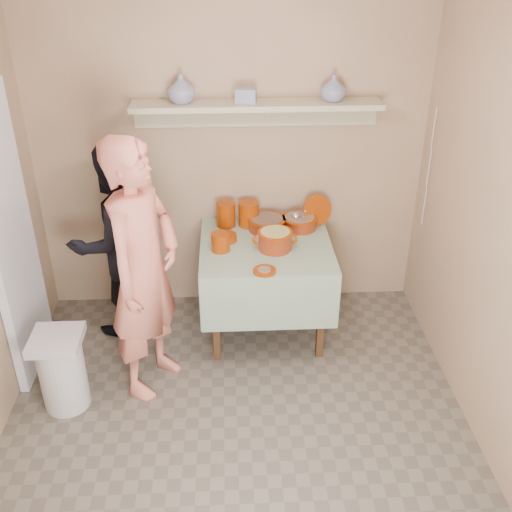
{
  "coord_description": "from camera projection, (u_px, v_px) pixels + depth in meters",
  "views": [
    {
      "loc": [
        -0.02,
        -2.63,
        2.84
      ],
      "look_at": [
        0.15,
        0.75,
        0.95
      ],
      "focal_mm": 42.0,
      "sensor_mm": 36.0,
      "label": 1
    }
  ],
  "objects": [
    {
      "name": "ground",
      "position": [
        238.0,
        450.0,
        3.68
      ],
      "size": [
        3.5,
        3.5,
        0.0
      ],
      "primitive_type": "plane",
      "color": "#635A4E",
      "rests_on": "ground"
    },
    {
      "name": "tile_panel",
      "position": [
        12.0,
        241.0,
        3.96
      ],
      "size": [
        0.06,
        0.7,
        2.0
      ],
      "primitive_type": "cube",
      "color": "silver",
      "rests_on": "ground"
    },
    {
      "name": "plate_stack_a",
      "position": [
        226.0,
        214.0,
        4.65
      ],
      "size": [
        0.15,
        0.15,
        0.2
      ],
      "primitive_type": "cylinder",
      "color": "#7E2703",
      "rests_on": "serving_table"
    },
    {
      "name": "plate_stack_b",
      "position": [
        249.0,
        214.0,
        4.65
      ],
      "size": [
        0.16,
        0.16,
        0.19
      ],
      "primitive_type": "cylinder",
      "color": "#7E2703",
      "rests_on": "serving_table"
    },
    {
      "name": "bowl_stack",
      "position": [
        220.0,
        242.0,
        4.31
      ],
      "size": [
        0.14,
        0.14,
        0.14
      ],
      "primitive_type": "cylinder",
      "color": "#7E2703",
      "rests_on": "serving_table"
    },
    {
      "name": "empty_bowl",
      "position": [
        226.0,
        238.0,
        4.46
      ],
      "size": [
        0.17,
        0.17,
        0.05
      ],
      "primitive_type": "cylinder",
      "color": "#7E2703",
      "rests_on": "serving_table"
    },
    {
      "name": "propped_lid",
      "position": [
        317.0,
        210.0,
        4.66
      ],
      "size": [
        0.26,
        0.17,
        0.24
      ],
      "primitive_type": "cylinder",
      "rotation": [
        1.25,
        0.0,
        0.36
      ],
      "color": "#7E2703",
      "rests_on": "serving_table"
    },
    {
      "name": "vase_right",
      "position": [
        333.0,
        88.0,
        4.24
      ],
      "size": [
        0.24,
        0.24,
        0.19
      ],
      "primitive_type": "imported",
      "rotation": [
        0.0,
        0.0,
        0.4
      ],
      "color": "navy",
      "rests_on": "wall_shelf"
    },
    {
      "name": "vase_left",
      "position": [
        181.0,
        89.0,
        4.19
      ],
      "size": [
        0.23,
        0.23,
        0.2
      ],
      "primitive_type": "imported",
      "rotation": [
        0.0,
        0.0,
        0.21
      ],
      "color": "navy",
      "rests_on": "wall_shelf"
    },
    {
      "name": "ceramic_box",
      "position": [
        246.0,
        96.0,
        4.22
      ],
      "size": [
        0.16,
        0.12,
        0.1
      ],
      "primitive_type": "cube",
      "rotation": [
        0.0,
        0.0,
        -0.14
      ],
      "color": "navy",
      "rests_on": "wall_shelf"
    },
    {
      "name": "person_cook",
      "position": [
        144.0,
        271.0,
        3.82
      ],
      "size": [
        0.66,
        0.77,
        1.79
      ],
      "primitive_type": "imported",
      "rotation": [
        0.0,
        0.0,
        1.13
      ],
      "color": "#DA725E",
      "rests_on": "ground"
    },
    {
      "name": "person_helper",
      "position": [
        117.0,
        241.0,
        4.46
      ],
      "size": [
        0.94,
        0.9,
        1.53
      ],
      "primitive_type": "imported",
      "rotation": [
        0.0,
        0.0,
        -2.53
      ],
      "color": "black",
      "rests_on": "ground"
    },
    {
      "name": "room_shell",
      "position": [
        233.0,
        213.0,
        2.9
      ],
      "size": [
        3.04,
        3.54,
        2.62
      ],
      "color": "tan",
      "rests_on": "ground"
    },
    {
      "name": "serving_table",
      "position": [
        266.0,
        257.0,
        4.5
      ],
      "size": [
        0.97,
        0.97,
        0.76
      ],
      "color": "#4C2D16",
      "rests_on": "ground"
    },
    {
      "name": "cazuela_meat_a",
      "position": [
        267.0,
        223.0,
        4.6
      ],
      "size": [
        0.3,
        0.3,
        0.1
      ],
      "color": "maroon",
      "rests_on": "serving_table"
    },
    {
      "name": "cazuela_meat_b",
      "position": [
        300.0,
        221.0,
        4.63
      ],
      "size": [
        0.28,
        0.28,
        0.1
      ],
      "color": "maroon",
      "rests_on": "serving_table"
    },
    {
      "name": "ladle",
      "position": [
        296.0,
        216.0,
        4.59
      ],
      "size": [
        0.08,
        0.26,
        0.19
      ],
      "color": "silver",
      "rests_on": "cazuela_meat_b"
    },
    {
      "name": "cazuela_rice",
      "position": [
        275.0,
        239.0,
        4.32
      ],
      "size": [
        0.33,
        0.25,
        0.14
      ],
      "color": "maroon",
      "rests_on": "serving_table"
    },
    {
      "name": "front_plate",
      "position": [
        265.0,
        271.0,
        4.07
      ],
      "size": [
        0.16,
        0.16,
        0.03
      ],
      "color": "#7E2703",
      "rests_on": "serving_table"
    },
    {
      "name": "wall_shelf",
      "position": [
        257.0,
        108.0,
        4.31
      ],
      "size": [
        1.8,
        0.25,
        0.21
      ],
      "color": "#B9AF89",
      "rests_on": "room_shell"
    },
    {
      "name": "trash_bin",
      "position": [
        62.0,
        370.0,
        3.91
      ],
      "size": [
        0.32,
        0.32,
        0.56
      ],
      "color": "silver",
      "rests_on": "ground"
    },
    {
      "name": "electrical_cord",
      "position": [
        429.0,
        168.0,
        4.43
      ],
      "size": [
        0.01,
        0.05,
        0.9
      ],
      "color": "silver",
      "rests_on": "wall_shelf"
    }
  ]
}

